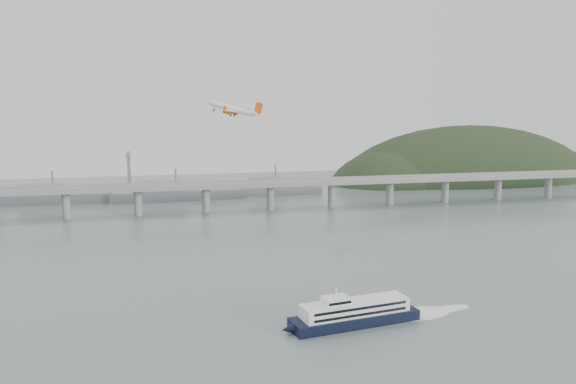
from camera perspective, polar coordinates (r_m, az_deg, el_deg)
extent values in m
plane|color=slate|center=(246.03, 2.98, -10.21)|extent=(900.00, 900.00, 0.00)
cube|color=gray|center=(432.58, -4.41, 0.71)|extent=(800.00, 22.00, 2.20)
cube|color=gray|center=(422.03, -4.19, 0.79)|extent=(800.00, 0.60, 1.80)
cube|color=gray|center=(442.60, -4.62, 1.15)|extent=(800.00, 0.60, 1.80)
cylinder|color=gray|center=(433.98, -21.61, -1.25)|extent=(6.00, 6.00, 21.00)
cylinder|color=gray|center=(429.41, -15.00, -1.04)|extent=(6.00, 6.00, 21.00)
cylinder|color=gray|center=(430.64, -8.34, -0.81)|extent=(6.00, 6.00, 21.00)
cylinder|color=gray|center=(437.62, -1.80, -0.57)|extent=(6.00, 6.00, 21.00)
cylinder|color=gray|center=(450.07, 4.45, -0.33)|extent=(6.00, 6.00, 21.00)
cylinder|color=gray|center=(467.57, 10.30, -0.11)|extent=(6.00, 6.00, 21.00)
cylinder|color=gray|center=(489.57, 15.67, 0.10)|extent=(6.00, 6.00, 21.00)
cylinder|color=gray|center=(515.50, 20.54, 0.28)|extent=(6.00, 6.00, 21.00)
cylinder|color=gray|center=(544.79, 24.92, 0.45)|extent=(6.00, 6.00, 21.00)
ellipsoid|color=black|center=(654.52, 17.77, -0.34)|extent=(320.00, 150.00, 156.00)
ellipsoid|color=black|center=(601.29, 10.50, -0.26)|extent=(140.00, 110.00, 96.00)
ellipsoid|color=black|center=(713.78, 23.54, -0.51)|extent=(220.00, 140.00, 120.00)
cube|color=slate|center=(506.26, -22.69, -0.61)|extent=(95.67, 20.15, 8.00)
cube|color=slate|center=(506.80, -23.80, 0.25)|extent=(33.90, 15.02, 8.00)
cylinder|color=slate|center=(504.12, -22.80, 1.19)|extent=(1.60, 1.60, 14.00)
cube|color=slate|center=(494.47, -11.29, -0.31)|extent=(110.55, 21.43, 8.00)
cube|color=slate|center=(493.09, -12.59, 0.56)|extent=(39.01, 16.73, 8.00)
cylinder|color=slate|center=(492.28, -11.35, 1.53)|extent=(1.60, 1.60, 14.00)
cube|color=slate|center=(515.04, -1.28, 0.21)|extent=(85.00, 13.60, 8.00)
cube|color=slate|center=(512.26, -2.21, 1.06)|extent=(29.75, 11.90, 8.00)
cylinder|color=slate|center=(512.95, -1.29, 1.98)|extent=(1.60, 1.60, 14.00)
cube|color=slate|center=(527.36, -15.83, 1.83)|extent=(3.00, 3.00, 40.00)
cube|color=slate|center=(515.68, -15.96, 3.69)|extent=(3.00, 28.00, 3.00)
cube|color=black|center=(213.80, 6.79, -12.67)|extent=(50.40, 18.99, 3.94)
cone|color=black|center=(203.21, 0.00, -13.77)|extent=(5.45, 4.62, 3.94)
cube|color=white|center=(212.23, 6.81, -11.56)|extent=(42.32, 15.87, 4.92)
cube|color=black|center=(207.72, 7.49, -11.65)|extent=(36.99, 5.71, 0.98)
cube|color=black|center=(208.55, 7.47, -12.26)|extent=(36.99, 5.71, 0.98)
cube|color=black|center=(215.91, 6.18, -10.83)|extent=(36.99, 5.71, 0.98)
cube|color=black|center=(216.70, 6.17, -11.42)|extent=(36.99, 5.71, 0.98)
cube|color=white|center=(207.50, 4.89, -10.91)|extent=(10.75, 8.27, 2.56)
cube|color=black|center=(204.57, 5.33, -11.20)|extent=(8.77, 1.43, 0.98)
cylinder|color=white|center=(206.47, 4.90, -10.08)|extent=(0.56, 0.56, 3.94)
ellipsoid|color=white|center=(228.20, 13.01, -11.95)|extent=(30.13, 18.22, 0.20)
ellipsoid|color=white|center=(235.97, 15.81, -11.36)|extent=(22.07, 10.16, 0.20)
cylinder|color=white|center=(326.27, -5.66, 8.41)|extent=(23.39, 18.50, 9.64)
cone|color=white|center=(332.93, -7.98, 8.99)|extent=(5.65, 5.38, 4.25)
cone|color=white|center=(319.98, -3.17, 7.85)|extent=(6.37, 5.70, 4.47)
cube|color=white|center=(325.93, -5.55, 8.21)|extent=(21.27, 29.60, 3.08)
cube|color=white|center=(320.30, -3.29, 8.01)|extent=(8.63, 11.18, 1.53)
cube|color=#F05910|center=(319.78, -3.01, 8.51)|extent=(5.03, 3.09, 6.99)
cylinder|color=#F05910|center=(331.32, -5.44, 8.01)|extent=(4.82, 4.33, 3.08)
cylinder|color=black|center=(332.16, -5.74, 8.08)|extent=(1.91, 2.17, 2.20)
cube|color=white|center=(331.26, -5.40, 8.17)|extent=(2.30, 1.56, 1.68)
cylinder|color=#F05910|center=(321.91, -6.23, 8.07)|extent=(4.82, 4.33, 3.08)
cylinder|color=black|center=(322.77, -6.54, 8.15)|extent=(1.91, 2.17, 2.20)
cube|color=white|center=(321.85, -6.19, 8.24)|extent=(2.30, 1.56, 1.68)
cylinder|color=black|center=(328.27, -5.44, 7.90)|extent=(0.98, 0.67, 2.30)
cylinder|color=black|center=(328.34, -5.48, 7.73)|extent=(1.28, 0.97, 1.28)
cylinder|color=black|center=(323.81, -5.81, 7.93)|extent=(0.98, 0.67, 2.30)
cylinder|color=black|center=(323.89, -5.85, 7.75)|extent=(1.28, 0.97, 1.28)
cylinder|color=black|center=(331.38, -7.51, 8.40)|extent=(0.98, 0.67, 2.30)
cylinder|color=black|center=(331.45, -7.55, 8.23)|extent=(1.28, 0.97, 1.28)
cube|color=#F05910|center=(339.75, -4.07, 8.21)|extent=(1.84, 1.17, 2.57)
cube|color=#F05910|center=(310.53, -6.46, 8.45)|extent=(1.84, 1.17, 2.57)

